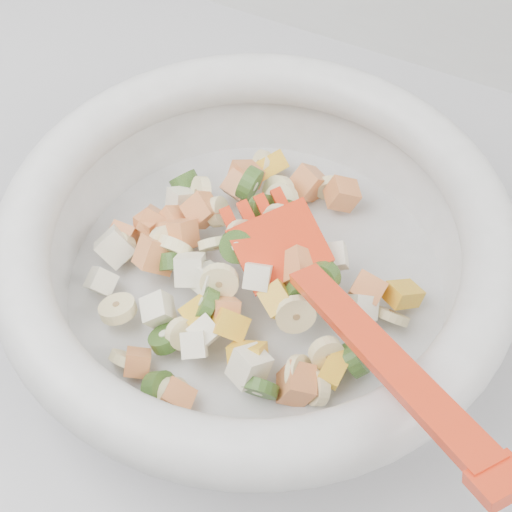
% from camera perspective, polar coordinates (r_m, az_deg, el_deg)
% --- Properties ---
extents(counter, '(2.00, 0.60, 0.90)m').
position_cam_1_polar(counter, '(0.97, -0.04, -15.83)').
color(counter, '#A3A4A9').
rests_on(counter, ground).
extents(mixing_bowl, '(0.38, 0.36, 0.14)m').
position_cam_1_polar(mixing_bowl, '(0.50, -0.04, 0.50)').
color(mixing_bowl, '#BABBB8').
rests_on(mixing_bowl, counter).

